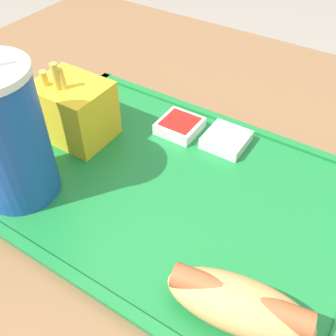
{
  "coord_description": "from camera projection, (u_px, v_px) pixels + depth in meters",
  "views": [
    {
      "loc": [
        -0.14,
        0.28,
        1.1
      ],
      "look_at": [
        0.03,
        0.0,
        0.79
      ],
      "focal_mm": 42.0,
      "sensor_mm": 36.0,
      "label": 1
    }
  ],
  "objects": [
    {
      "name": "hot_dog_far",
      "position": [
        239.0,
        303.0,
        0.34
      ],
      "size": [
        0.14,
        0.07,
        0.04
      ],
      "color": "tan",
      "rests_on": "food_tray"
    },
    {
      "name": "dining_table",
      "position": [
        184.0,
        335.0,
        0.73
      ],
      "size": [
        1.15,
        0.92,
        0.75
      ],
      "color": "brown",
      "rests_on": "ground_plane"
    },
    {
      "name": "soda_cup",
      "position": [
        5.0,
        136.0,
        0.42
      ],
      "size": [
        0.09,
        0.09,
        0.2
      ],
      "color": "#194CA5",
      "rests_on": "food_tray"
    },
    {
      "name": "food_tray",
      "position": [
        168.0,
        189.0,
        0.48
      ],
      "size": [
        0.46,
        0.32,
        0.01
      ],
      "color": "#197233",
      "rests_on": "dining_table"
    },
    {
      "name": "sauce_cup_ketchup",
      "position": [
        180.0,
        125.0,
        0.55
      ],
      "size": [
        0.05,
        0.05,
        0.02
      ],
      "color": "silver",
      "rests_on": "food_tray"
    },
    {
      "name": "fries_carton",
      "position": [
        74.0,
        110.0,
        0.52
      ],
      "size": [
        0.09,
        0.08,
        0.11
      ],
      "color": "gold",
      "rests_on": "food_tray"
    },
    {
      "name": "sauce_cup_mayo",
      "position": [
        226.0,
        139.0,
        0.53
      ],
      "size": [
        0.05,
        0.05,
        0.02
      ],
      "color": "silver",
      "rests_on": "food_tray"
    }
  ]
}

